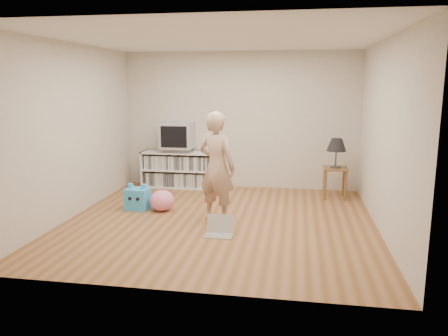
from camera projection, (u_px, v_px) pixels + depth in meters
name	position (u px, v px, depth m)	size (l,w,h in m)	color
ground	(219.00, 221.00, 6.45)	(4.50, 4.50, 0.00)	brown
walls	(219.00, 134.00, 6.20)	(4.52, 4.52, 2.60)	beige
ceiling	(219.00, 39.00, 5.95)	(4.50, 4.50, 0.01)	white
media_unit	(178.00, 169.00, 8.55)	(1.40, 0.45, 0.70)	white
dvd_deck	(178.00, 150.00, 8.46)	(0.45, 0.35, 0.07)	gray
crt_tv	(177.00, 135.00, 8.40)	(0.60, 0.53, 0.50)	#A3A3A8
side_table	(335.00, 175.00, 7.68)	(0.42, 0.42, 0.55)	brown
table_lamp	(336.00, 146.00, 7.58)	(0.34, 0.34, 0.52)	#333333
person	(217.00, 167.00, 6.31)	(0.59, 0.39, 1.62)	tan
laptop	(220.00, 229.00, 5.87)	(0.38, 0.31, 0.26)	silver
playing_cards	(229.00, 227.00, 6.15)	(0.07, 0.09, 0.02)	#3E60A6
plush_blue	(138.00, 198.00, 7.04)	(0.38, 0.33, 0.42)	#33A6FB
plush_pink	(162.00, 201.00, 6.96)	(0.39, 0.39, 0.33)	pink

